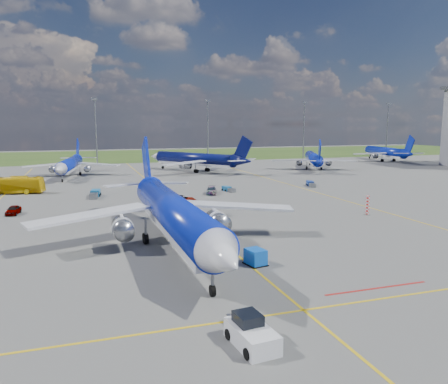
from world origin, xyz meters
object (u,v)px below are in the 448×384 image
object	(u,v)px
service_car_a	(13,210)
baggage_tug_e	(311,184)
apron_bus	(11,185)
bg_jet_n	(195,172)
service_car_c	(211,190)
uld_container	(256,257)
bg_jet_nnw	(71,176)
bg_jet_ene	(385,161)
baggage_tug_c	(95,194)
main_airliner	(174,248)
service_car_b	(182,199)
bg_jet_ne	(313,169)
warning_post	(367,205)
baggage_tug_w	(228,189)
pushback_tug	(251,333)

from	to	relation	value
service_car_a	baggage_tug_e	xyz separation A→B (m)	(58.94, 13.22, -0.20)
apron_bus	bg_jet_n	bearing A→B (deg)	-44.25
bg_jet_n	service_car_c	size ratio (longest dim) A/B	8.07
uld_container	bg_jet_nnw	bearing A→B (deg)	90.26
bg_jet_n	bg_jet_ene	size ratio (longest dim) A/B	1.06
bg_jet_ene	baggage_tug_c	size ratio (longest dim) A/B	6.63
uld_container	baggage_tug_c	xyz separation A→B (m)	(-13.74, 47.08, -0.21)
main_airliner	service_car_b	xyz separation A→B (m)	(7.02, 27.07, 0.71)
service_car_b	bg_jet_nnw	bearing A→B (deg)	39.30
bg_jet_ene	uld_container	world-z (taller)	bg_jet_ene
uld_container	baggage_tug_c	distance (m)	49.05
uld_container	bg_jet_ne	bearing A→B (deg)	44.66
service_car_c	baggage_tug_e	distance (m)	24.61
bg_jet_ne	bg_jet_ene	xyz separation A→B (m)	(40.21, 17.23, 0.00)
warning_post	bg_jet_n	size ratio (longest dim) A/B	0.08
bg_jet_ne	apron_bus	world-z (taller)	bg_jet_ne
bg_jet_n	bg_jet_ne	xyz separation A→B (m)	(36.98, -3.80, 0.00)
apron_bus	service_car_c	size ratio (longest dim) A/B	2.51
bg_jet_ne	baggage_tug_w	size ratio (longest dim) A/B	8.23
pushback_tug	service_car_a	xyz separation A→B (m)	(-19.92, 48.73, -0.08)
bg_jet_nnw	baggage_tug_c	size ratio (longest dim) A/B	6.28
service_car_b	service_car_c	xyz separation A→B (m)	(7.85, 8.20, 0.01)
service_car_c	baggage_tug_c	world-z (taller)	service_car_c
bg_jet_nnw	service_car_a	xyz separation A→B (m)	(-7.40, -49.38, 0.69)
service_car_c	baggage_tug_w	distance (m)	4.94
service_car_b	baggage_tug_w	world-z (taller)	service_car_b
service_car_b	bg_jet_ene	bearing A→B (deg)	-38.25
bg_jet_nnw	service_car_a	world-z (taller)	bg_jet_nnw
bg_jet_n	uld_container	xyz separation A→B (m)	(-15.66, -85.14, 0.79)
baggage_tug_c	main_airliner	bearing A→B (deg)	-70.56
pushback_tug	apron_bus	world-z (taller)	apron_bus
bg_jet_ne	baggage_tug_w	bearing A→B (deg)	65.56
main_airliner	service_car_c	xyz separation A→B (m)	(14.87, 35.28, 0.72)
apron_bus	service_car_b	size ratio (longest dim) A/B	2.43
bg_jet_ene	apron_bus	size ratio (longest dim) A/B	3.04
uld_container	service_car_b	size ratio (longest dim) A/B	0.39
bg_jet_n	bg_jet_ne	size ratio (longest dim) A/B	1.12
bg_jet_n	service_car_c	xyz separation A→B (m)	(-7.26, -41.52, 0.72)
baggage_tug_w	pushback_tug	bearing A→B (deg)	-117.45
bg_jet_n	uld_container	distance (m)	86.57
uld_container	apron_bus	bearing A→B (deg)	105.02
bg_jet_nnw	bg_jet_n	world-z (taller)	bg_jet_n
bg_jet_ne	baggage_tug_w	distance (m)	53.32
pushback_tug	bg_jet_n	bearing A→B (deg)	71.61
apron_bus	service_car_a	xyz separation A→B (m)	(3.17, -22.43, -1.03)
bg_jet_ene	pushback_tug	size ratio (longest dim) A/B	6.59
bg_jet_nnw	service_car_a	distance (m)	49.94
main_airliner	bg_jet_nnw	bearing A→B (deg)	98.86
service_car_b	baggage_tug_e	xyz separation A→B (m)	(32.17, 11.92, -0.21)
service_car_c	baggage_tug_c	bearing A→B (deg)	-171.03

